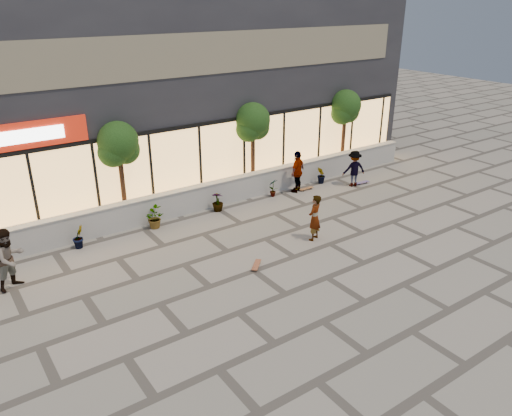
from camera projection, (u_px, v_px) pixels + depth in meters
ground at (327, 278)px, 15.53m from camera, size 80.00×80.00×0.00m
planter_wall at (213, 194)px, 20.60m from camera, size 22.00×0.42×1.04m
retail_building at (151, 85)px, 23.28m from camera, size 24.00×9.17×8.50m
shrub_b at (78, 237)px, 17.24m from camera, size 0.57×0.57×0.81m
shrub_c at (153, 218)px, 18.71m from camera, size 0.68×0.77×0.81m
shrub_d at (218, 202)px, 20.18m from camera, size 0.64×0.64×0.81m
shrub_e at (273, 188)px, 21.65m from camera, size 0.46×0.35×0.81m
shrub_f at (321, 175)px, 23.12m from camera, size 0.55×0.57×0.81m
tree_midwest at (119, 146)px, 18.32m from camera, size 1.60×1.50×3.92m
tree_mideast at (253, 124)px, 21.48m from camera, size 1.60×1.50×3.92m
tree_east at (345, 109)px, 24.37m from camera, size 1.60×1.50×3.92m
skater_center at (315, 218)px, 17.64m from camera, size 0.73×0.62×1.70m
skater_left at (10, 259)px, 14.67m from camera, size 1.16×1.08×1.91m
skater_right_near at (297, 172)px, 21.97m from camera, size 1.19×0.89×1.88m
skater_right_far at (354, 169)px, 22.68m from camera, size 1.22×0.94×1.67m
skateboard_center at (256, 265)px, 16.11m from camera, size 0.66×0.64×0.09m
skateboard_right_near at (306, 188)px, 22.48m from camera, size 0.74×0.21×0.09m
skateboard_right_far at (362, 182)px, 23.20m from camera, size 0.78×0.26×0.09m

